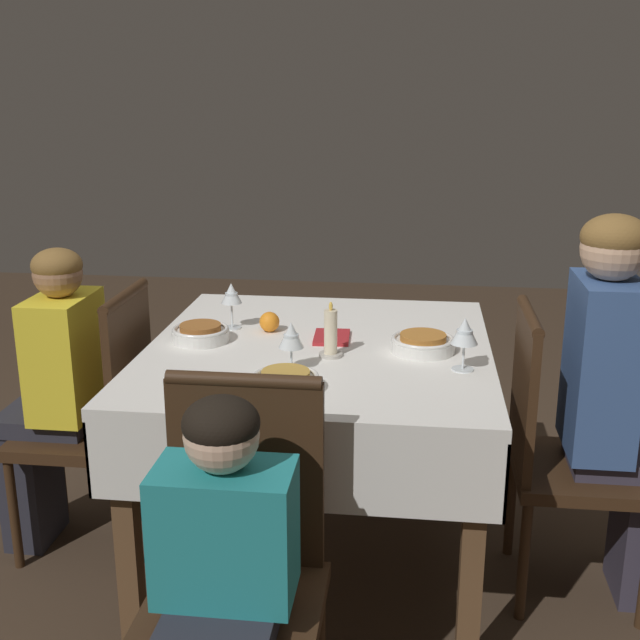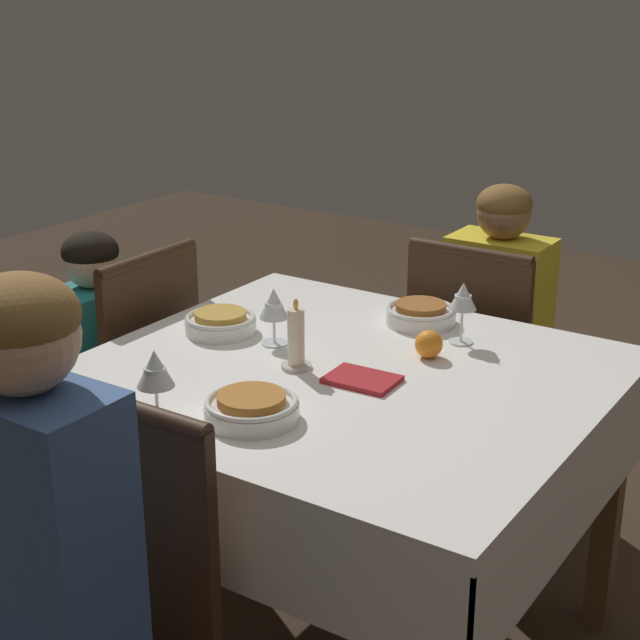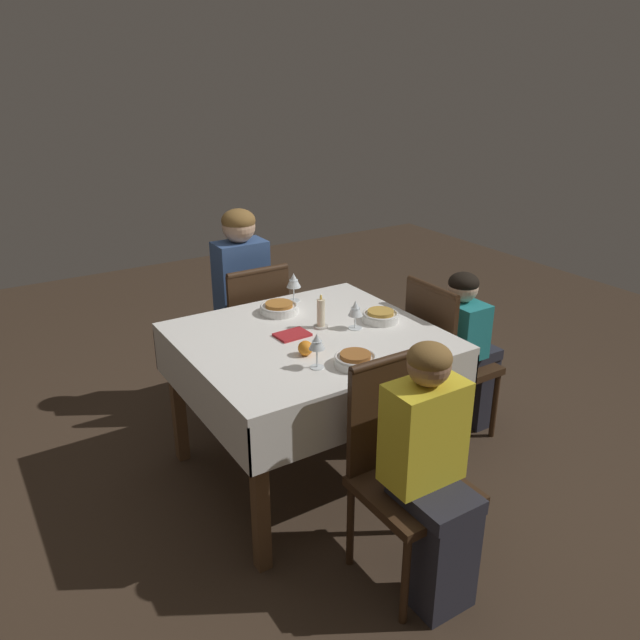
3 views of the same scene
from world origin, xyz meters
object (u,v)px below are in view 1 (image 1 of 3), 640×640
Objects in this scene: dining_table at (319,375)px; orange_fruit at (269,322)px; chair_north at (100,412)px; person_child_teal at (220,599)px; person_adult_denim at (615,391)px; napkin_red_folded at (332,337)px; bowl_west at (286,381)px; chair_south at (558,445)px; person_child_yellow at (52,388)px; bowl_north at (200,333)px; candle_centerpiece at (331,336)px; wine_glass_west at (291,337)px; wine_glass_south at (465,333)px; chair_west at (238,563)px; wine_glass_north at (231,295)px; bowl_south at (423,343)px.

dining_table is 0.26m from orange_fruit.
chair_north is 1.19m from person_child_teal.
person_adult_denim is at bearing 87.46° from chair_north.
bowl_west is at bearing 170.98° from napkin_red_folded.
chair_south is at bearing -66.76° from bowl_west.
bowl_north is (-0.02, -0.53, 0.22)m from person_child_yellow.
candle_centerpiece reaches higher than orange_fruit.
person_child_yellow reaches higher than wine_glass_west.
dining_table is 0.31m from wine_glass_west.
candle_centerpiece is at bearing 81.74° from chair_north.
bowl_west is at bearing 114.84° from wine_glass_south.
person_adult_denim reaches higher than wine_glass_west.
person_child_teal is (-0.17, 0.00, 0.02)m from chair_west.
wine_glass_south is 1.01× the size of wine_glass_north.
person_adult_denim is at bearing 42.63° from person_child_teal.
dining_table is 0.42m from bowl_west.
bowl_west is (-0.39, -0.34, 0.00)m from bowl_north.
person_adult_denim is 0.87m from candle_centerpiece.
person_child_yellow reaches higher than chair_west.
chair_north is at bearing 86.79° from bowl_north.
chair_south is 1.00× the size of chair_north.
candle_centerpiece is 0.32m from orange_fruit.
chair_north is at bearing 70.26° from wine_glass_west.
person_child_yellow is 0.99m from bowl_west.
orange_fruit is at bearing 19.91° from wine_glass_west.
chair_west is at bearing -166.80° from wine_glass_north.
chair_south is 13.81× the size of orange_fruit.
bowl_north is 0.52m from bowl_west.
chair_south is 4.70× the size of bowl_south.
person_child_yellow is at bearing 102.46° from wine_glass_north.
napkin_red_folded is (0.09, 0.29, -0.02)m from bowl_south.
orange_fruit is (1.10, 0.09, 0.28)m from person_child_teal.
candle_centerpiece reaches higher than bowl_west.
bowl_west is at bearing 135.81° from bowl_south.
candle_centerpiece is (-0.10, -0.43, 0.04)m from bowl_north.
candle_centerpiece reaches higher than wine_glass_south.
person_adult_denim is 18.11× the size of orange_fruit.
person_child_teal reaches higher than chair_south.
bowl_north is (0.05, 1.13, 0.30)m from chair_south.
napkin_red_folded is at bearing 83.19° from person_child_teal.
napkin_red_folded is (0.31, -0.08, -0.09)m from wine_glass_west.
chair_north is 4.70× the size of bowl_south.
dining_table is at bearing -89.57° from bowl_north.
wine_glass_south is 0.97× the size of napkin_red_folded.
chair_west is (-0.80, 0.09, -0.18)m from dining_table.
wine_glass_north is at bearing 55.57° from candle_centerpiece.
wine_glass_west reaches higher than bowl_north.
chair_south is at bearing -92.66° from bowl_north.
wine_glass_south is at bearing -101.61° from bowl_north.
dining_table is at bearing 155.56° from napkin_red_folded.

